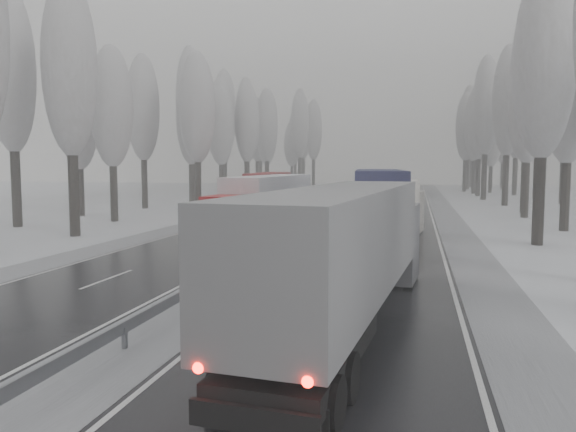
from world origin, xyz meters
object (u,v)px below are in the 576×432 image
at_px(truck_grey_tarp, 350,246).
at_px(truck_red_white, 266,202).
at_px(truck_blue_box, 378,199).
at_px(truck_red_red, 267,191).
at_px(truck_cream_box, 388,208).
at_px(box_truck_distant, 401,184).

height_order(truck_grey_tarp, truck_red_white, truck_grey_tarp).
height_order(truck_blue_box, truck_red_white, truck_blue_box).
bearing_deg(truck_grey_tarp, truck_red_white, 117.30).
bearing_deg(truck_red_red, truck_red_white, -80.44).
height_order(truck_cream_box, truck_red_red, truck_red_red).
bearing_deg(truck_grey_tarp, truck_red_red, 114.23).
height_order(truck_grey_tarp, truck_cream_box, truck_grey_tarp).
relative_size(box_truck_distant, truck_red_white, 0.49).
height_order(box_truck_distant, truck_red_red, truck_red_red).
relative_size(truck_grey_tarp, truck_blue_box, 0.93).
bearing_deg(box_truck_distant, truck_cream_box, -82.94).
xyz_separation_m(box_truck_distant, truck_red_white, (-6.96, -64.20, 0.93)).
distance_m(truck_grey_tarp, truck_cream_box, 17.34).
bearing_deg(truck_red_white, truck_grey_tarp, -65.86).
relative_size(truck_blue_box, box_truck_distant, 2.26).
bearing_deg(truck_red_red, truck_grey_tarp, -76.45).
bearing_deg(truck_blue_box, truck_red_white, -176.06).
bearing_deg(truck_cream_box, truck_blue_box, 112.00).
height_order(truck_red_white, truck_red_red, truck_red_white).
height_order(truck_cream_box, box_truck_distant, truck_cream_box).
bearing_deg(truck_red_red, box_truck_distant, 71.90).
distance_m(truck_blue_box, truck_cream_box, 3.35).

